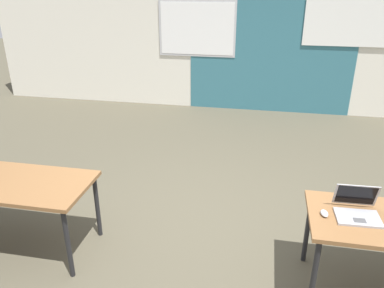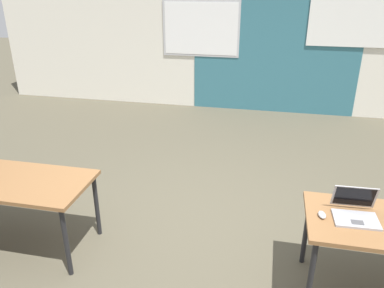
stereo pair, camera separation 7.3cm
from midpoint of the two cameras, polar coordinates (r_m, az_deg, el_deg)
ground_plane at (r=4.11m, az=1.92°, el=-12.52°), size 24.00×24.00×0.00m
back_wall_assembly at (r=7.56m, az=8.25°, el=15.63°), size 10.00×0.27×2.80m
desk_near_left at (r=3.96m, az=-25.62°, el=-5.43°), size 1.60×0.70×0.72m
laptop_near_right_inner at (r=3.26m, az=23.81°, el=-9.19°), size 0.34×0.32×0.23m
mouse_near_right_inner at (r=3.18m, az=19.49°, el=-9.94°), size 0.07×0.11×0.03m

